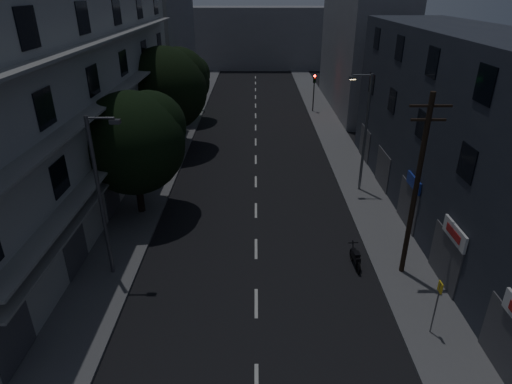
{
  "coord_description": "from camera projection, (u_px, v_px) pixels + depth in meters",
  "views": [
    {
      "loc": [
        -0.04,
        -8.9,
        13.06
      ],
      "look_at": [
        0.0,
        12.0,
        3.0
      ],
      "focal_mm": 30.0,
      "sensor_mm": 36.0,
      "label": 1
    }
  ],
  "objects": [
    {
      "name": "ground",
      "position": [
        256.0,
        157.0,
        36.21
      ],
      "size": [
        160.0,
        160.0,
        0.0
      ],
      "primitive_type": "plane",
      "color": "black",
      "rests_on": "ground"
    },
    {
      "name": "sidewalk_left",
      "position": [
        167.0,
        157.0,
        36.17
      ],
      "size": [
        3.0,
        90.0,
        0.15
      ],
      "primitive_type": "cube",
      "color": "#565659",
      "rests_on": "ground"
    },
    {
      "name": "sidewalk_right",
      "position": [
        344.0,
        157.0,
        36.19
      ],
      "size": [
        3.0,
        90.0,
        0.15
      ],
      "primitive_type": "cube",
      "color": "#565659",
      "rests_on": "ground"
    },
    {
      "name": "lane_markings",
      "position": [
        256.0,
        134.0,
        41.84
      ],
      "size": [
        0.15,
        60.5,
        0.01
      ],
      "color": "beige",
      "rests_on": "ground"
    },
    {
      "name": "building_left",
      "position": [
        66.0,
        94.0,
        26.85
      ],
      "size": [
        7.0,
        36.0,
        14.0
      ],
      "color": "#A8A8A3",
      "rests_on": "ground"
    },
    {
      "name": "building_right",
      "position": [
        470.0,
        136.0,
        23.93
      ],
      "size": [
        6.19,
        28.0,
        11.0
      ],
      "color": "#282C36",
      "rests_on": "ground"
    },
    {
      "name": "building_far_left",
      "position": [
        160.0,
        31.0,
        53.45
      ],
      "size": [
        6.0,
        20.0,
        16.0
      ],
      "primitive_type": "cube",
      "color": "slate",
      "rests_on": "ground"
    },
    {
      "name": "building_far_right",
      "position": [
        361.0,
        50.0,
        48.73
      ],
      "size": [
        6.0,
        20.0,
        13.0
      ],
      "primitive_type": "cube",
      "color": "slate",
      "rests_on": "ground"
    },
    {
      "name": "building_far_end",
      "position": [
        255.0,
        38.0,
        74.59
      ],
      "size": [
        24.0,
        8.0,
        10.0
      ],
      "primitive_type": "cube",
      "color": "slate",
      "rests_on": "ground"
    },
    {
      "name": "tree_near",
      "position": [
        134.0,
        139.0,
        25.29
      ],
      "size": [
        6.18,
        6.18,
        7.62
      ],
      "color": "black",
      "rests_on": "sidewalk_left"
    },
    {
      "name": "tree_mid",
      "position": [
        166.0,
        86.0,
        35.78
      ],
      "size": [
        7.02,
        7.02,
        8.64
      ],
      "color": "black",
      "rests_on": "sidewalk_left"
    },
    {
      "name": "tree_far",
      "position": [
        184.0,
        80.0,
        44.16
      ],
      "size": [
        5.48,
        5.48,
        6.78
      ],
      "color": "black",
      "rests_on": "sidewalk_left"
    },
    {
      "name": "traffic_signal_far_right",
      "position": [
        314.0,
        85.0,
        47.88
      ],
      "size": [
        0.28,
        0.37,
        4.1
      ],
      "color": "black",
      "rests_on": "sidewalk_right"
    },
    {
      "name": "traffic_signal_far_left",
      "position": [
        198.0,
        83.0,
        48.71
      ],
      "size": [
        0.28,
        0.37,
        4.1
      ],
      "color": "black",
      "rests_on": "sidewalk_left"
    },
    {
      "name": "street_lamp_left_near",
      "position": [
        102.0,
        192.0,
        19.55
      ],
      "size": [
        1.51,
        0.25,
        8.0
      ],
      "color": "#54545B",
      "rests_on": "sidewalk_left"
    },
    {
      "name": "street_lamp_right",
      "position": [
        364.0,
        128.0,
        28.32
      ],
      "size": [
        1.51,
        0.25,
        8.0
      ],
      "color": "slate",
      "rests_on": "sidewalk_right"
    },
    {
      "name": "street_lamp_left_far",
      "position": [
        181.0,
        90.0,
        38.94
      ],
      "size": [
        1.51,
        0.25,
        8.0
      ],
      "color": "#515258",
      "rests_on": "sidewalk_left"
    },
    {
      "name": "utility_pole",
      "position": [
        416.0,
        186.0,
        19.5
      ],
      "size": [
        1.8,
        0.24,
        9.0
      ],
      "color": "black",
      "rests_on": "sidewalk_right"
    },
    {
      "name": "bus_stop_sign",
      "position": [
        438.0,
        299.0,
        16.95
      ],
      "size": [
        0.06,
        0.35,
        2.52
      ],
      "color": "#595B60",
      "rests_on": "sidewalk_right"
    },
    {
      "name": "motorcycle",
      "position": [
        355.0,
        258.0,
        21.96
      ],
      "size": [
        0.53,
        1.83,
        1.17
      ],
      "rotation": [
        0.0,
        0.0,
        0.06
      ],
      "color": "black",
      "rests_on": "ground"
    }
  ]
}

